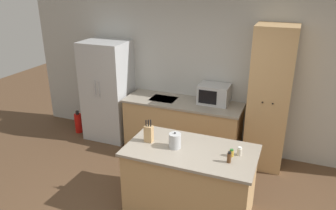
{
  "coord_description": "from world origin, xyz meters",
  "views": [
    {
      "loc": [
        1.21,
        -2.91,
        2.89
      ],
      "look_at": [
        -0.51,
        1.4,
        1.05
      ],
      "focal_mm": 35.0,
      "sensor_mm": 36.0,
      "label": 1
    }
  ],
  "objects": [
    {
      "name": "fire_extinguisher",
      "position": [
        -2.6,
        1.86,
        0.2
      ],
      "size": [
        0.14,
        0.14,
        0.45
      ],
      "color": "red",
      "rests_on": "ground_plane"
    },
    {
      "name": "kitchen_island",
      "position": [
        0.16,
        0.46,
        0.46
      ],
      "size": [
        1.6,
        0.88,
        0.91
      ],
      "color": "tan",
      "rests_on": "ground_plane"
    },
    {
      "name": "knife_block",
      "position": [
        -0.4,
        0.46,
        1.02
      ],
      "size": [
        0.1,
        0.08,
        0.31
      ],
      "color": "tan",
      "rests_on": "kitchen_island"
    },
    {
      "name": "microwave",
      "position": [
        0.03,
        2.09,
        1.07
      ],
      "size": [
        0.5,
        0.38,
        0.32
      ],
      "color": "#B2B5B7",
      "rests_on": "back_counter"
    },
    {
      "name": "wall_back",
      "position": [
        0.0,
        2.33,
        1.3
      ],
      "size": [
        7.2,
        0.06,
        2.6
      ],
      "color": "#B2B2AD",
      "rests_on": "ground_plane"
    },
    {
      "name": "spice_bottle_amber_oil",
      "position": [
        0.74,
        0.55,
        0.96
      ],
      "size": [
        0.06,
        0.06,
        0.11
      ],
      "color": "beige",
      "rests_on": "kitchen_island"
    },
    {
      "name": "refrigerator",
      "position": [
        -1.94,
        1.97,
        0.91
      ],
      "size": [
        0.8,
        0.69,
        1.83
      ],
      "color": "#B7BABC",
      "rests_on": "ground_plane"
    },
    {
      "name": "spice_bottle_short_red",
      "position": [
        0.66,
        0.49,
        0.95
      ],
      "size": [
        0.06,
        0.06,
        0.09
      ],
      "color": "gold",
      "rests_on": "kitchen_island"
    },
    {
      "name": "pantry_cabinet",
      "position": [
        0.91,
        2.02,
        1.13
      ],
      "size": [
        0.6,
        0.59,
        2.25
      ],
      "color": "tan",
      "rests_on": "ground_plane"
    },
    {
      "name": "spice_bottle_tall_dark",
      "position": [
        0.66,
        0.34,
        0.97
      ],
      "size": [
        0.05,
        0.05,
        0.14
      ],
      "color": "#563319",
      "rests_on": "kitchen_island"
    },
    {
      "name": "kettle",
      "position": [
        -0.03,
        0.43,
        1.0
      ],
      "size": [
        0.15,
        0.15,
        0.21
      ],
      "color": "#B2B5B7",
      "rests_on": "kitchen_island"
    },
    {
      "name": "back_counter",
      "position": [
        -0.47,
        1.97,
        0.46
      ],
      "size": [
        2.01,
        0.7,
        0.91
      ],
      "color": "tan",
      "rests_on": "ground_plane"
    }
  ]
}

